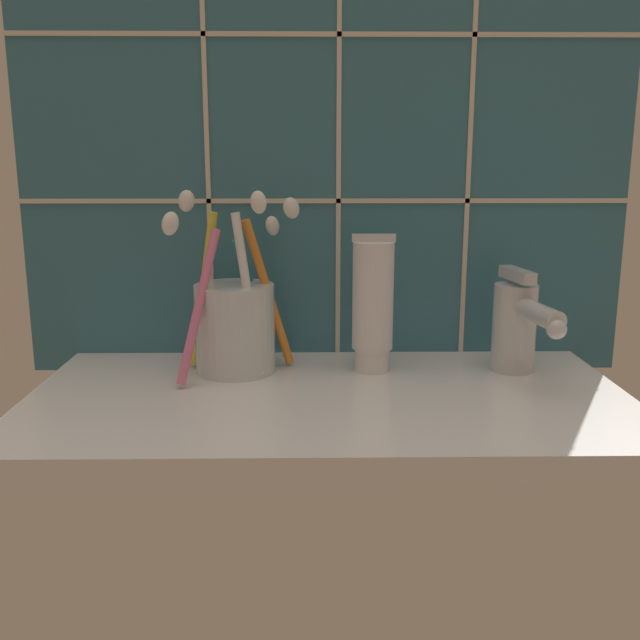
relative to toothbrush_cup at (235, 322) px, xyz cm
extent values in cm
cube|color=white|center=(9.45, -7.31, -6.29)|extent=(56.53, 30.19, 2.00)
cube|color=#336B7F|center=(9.45, 8.04, 17.91)|extent=(66.53, 1.50, 50.39)
cube|color=beige|center=(9.45, 7.19, 11.86)|extent=(66.53, 0.24, 0.50)
cube|color=beige|center=(9.45, 7.19, 29.00)|extent=(66.53, 0.24, 0.50)
cube|color=beige|center=(-3.27, 7.19, 17.91)|extent=(0.50, 0.24, 50.39)
cube|color=beige|center=(10.86, 7.19, 17.91)|extent=(0.50, 0.24, 50.39)
cube|color=beige|center=(24.99, 7.19, 17.91)|extent=(0.50, 0.24, 50.39)
cylinder|color=silver|center=(-0.03, 0.00, -0.71)|extent=(8.17, 8.17, 9.15)
cylinder|color=orange|center=(3.41, 0.96, 2.74)|extent=(5.38, 2.88, 15.52)
ellipsoid|color=white|center=(5.82, 1.94, 11.43)|extent=(2.58, 2.05, 2.59)
cylinder|color=teal|center=(1.85, 3.12, 1.70)|extent=(4.42, 5.80, 13.52)
ellipsoid|color=white|center=(3.69, 5.77, 9.29)|extent=(2.45, 2.73, 2.69)
cylinder|color=yellow|center=(-3.26, 1.03, 3.11)|extent=(3.70, 1.82, 16.14)
ellipsoid|color=white|center=(-4.74, 1.44, 12.18)|extent=(2.30, 1.79, 2.45)
cylinder|color=pink|center=(-3.14, -3.43, 2.33)|extent=(4.48, 6.00, 14.77)
ellipsoid|color=white|center=(-5.00, -6.17, 10.57)|extent=(2.42, 2.71, 2.67)
cylinder|color=white|center=(1.52, -1.76, 3.15)|extent=(3.51, 2.79, 16.23)
ellipsoid|color=white|center=(2.81, -2.64, 12.28)|extent=(2.42, 2.22, 2.45)
cylinder|color=white|center=(14.15, 0.00, -4.08)|extent=(3.58, 3.58, 2.42)
cylinder|color=white|center=(14.15, 0.00, 2.66)|extent=(4.21, 4.21, 11.04)
cube|color=silver|center=(14.15, 0.00, 8.58)|extent=(4.42, 0.36, 0.80)
cylinder|color=silver|center=(28.83, -0.10, -0.74)|extent=(4.47, 4.47, 9.10)
cylinder|color=silver|center=(29.51, -4.39, 1.81)|extent=(3.34, 8.89, 2.01)
sphere|color=silver|center=(30.19, -8.68, 1.14)|extent=(1.88, 1.88, 1.88)
cube|color=silver|center=(28.83, -0.10, 4.81)|extent=(2.32, 6.14, 1.20)
camera|label=1|loc=(7.60, -71.47, 16.17)|focal=40.00mm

